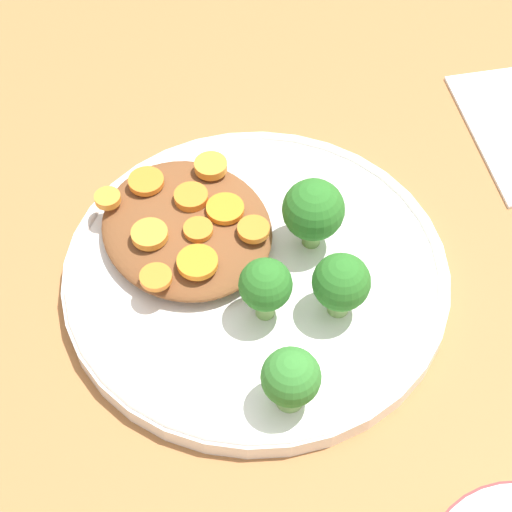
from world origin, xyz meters
TOP-DOWN VIEW (x-y plane):
  - ground_plane at (0.00, 0.00)m, footprint 4.00×4.00m
  - plate at (0.00, 0.00)m, footprint 0.27×0.27m
  - stew_mound at (0.05, 0.03)m, footprint 0.13×0.12m
  - broccoli_floret_0 at (-0.06, -0.03)m, footprint 0.04×0.04m
  - broccoli_floret_1 at (-0.03, 0.01)m, footprint 0.04×0.04m
  - broccoli_floret_2 at (-0.10, 0.04)m, footprint 0.04×0.04m
  - broccoli_floret_3 at (-0.00, -0.05)m, footprint 0.04×0.04m
  - carrot_slice_0 at (0.04, 0.03)m, footprint 0.02×0.02m
  - carrot_slice_1 at (0.06, 0.02)m, footprint 0.02×0.02m
  - carrot_slice_2 at (0.09, 0.04)m, footprint 0.03×0.03m
  - carrot_slice_3 at (0.05, 0.06)m, footprint 0.03×0.03m
  - carrot_slice_4 at (0.09, 0.07)m, footprint 0.02×0.02m
  - carrot_slice_5 at (0.02, -0.01)m, footprint 0.02×0.02m
  - carrot_slice_6 at (0.08, -0.01)m, footprint 0.02×0.02m
  - carrot_slice_7 at (0.01, 0.04)m, footprint 0.03×0.03m
  - carrot_slice_8 at (0.04, -0.00)m, footprint 0.03×0.03m
  - carrot_slice_9 at (0.01, 0.07)m, footprint 0.02×0.02m

SIDE VIEW (x-z plane):
  - ground_plane at x=0.00m, z-range 0.00..0.00m
  - plate at x=0.00m, z-range 0.00..0.02m
  - stew_mound at x=0.05m, z-range 0.01..0.04m
  - carrot_slice_9 at x=0.01m, z-range 0.04..0.04m
  - carrot_slice_0 at x=0.04m, z-range 0.04..0.04m
  - carrot_slice_8 at x=0.04m, z-range 0.04..0.04m
  - carrot_slice_2 at x=0.09m, z-range 0.04..0.04m
  - carrot_slice_5 at x=0.02m, z-range 0.04..0.04m
  - carrot_slice_7 at x=0.01m, z-range 0.04..0.04m
  - carrot_slice_4 at x=0.09m, z-range 0.04..0.04m
  - carrot_slice_3 at x=0.05m, z-range 0.04..0.04m
  - carrot_slice_1 at x=0.06m, z-range 0.04..0.04m
  - carrot_slice_6 at x=0.08m, z-range 0.04..0.04m
  - broccoli_floret_2 at x=-0.10m, z-range 0.02..0.07m
  - broccoli_floret_0 at x=-0.06m, z-range 0.02..0.07m
  - broccoli_floret_1 at x=-0.03m, z-range 0.02..0.07m
  - broccoli_floret_3 at x=0.00m, z-range 0.02..0.08m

